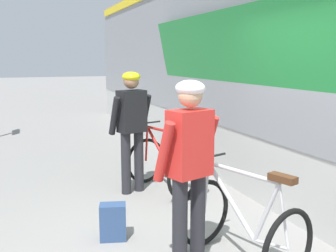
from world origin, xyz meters
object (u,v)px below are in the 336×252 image
object	(u,v)px
cyclist_near_in_red	(189,159)
bicycle_near_silver	(242,225)
bicycle_far_red	(166,165)
cyclist_far_in_dark	(132,121)
backpack_on_platform	(113,222)

from	to	relation	value
cyclist_near_in_red	bicycle_near_silver	distance (m)	0.83
bicycle_far_red	cyclist_far_in_dark	bearing A→B (deg)	163.22
cyclist_far_in_dark	bicycle_near_silver	distance (m)	2.51
bicycle_near_silver	backpack_on_platform	distance (m)	1.42
cyclist_far_in_dark	backpack_on_platform	size ratio (longest dim) A/B	4.40
cyclist_far_in_dark	bicycle_far_red	world-z (taller)	cyclist_far_in_dark
bicycle_near_silver	backpack_on_platform	world-z (taller)	bicycle_near_silver
bicycle_near_silver	bicycle_far_red	world-z (taller)	same
bicycle_near_silver	bicycle_far_red	size ratio (longest dim) A/B	1.01
cyclist_far_in_dark	bicycle_far_red	size ratio (longest dim) A/B	1.44
cyclist_near_in_red	cyclist_far_in_dark	distance (m)	2.27
cyclist_near_in_red	bicycle_near_silver	bearing A→B (deg)	-14.45
cyclist_far_in_dark	backpack_on_platform	world-z (taller)	cyclist_far_in_dark
cyclist_far_in_dark	bicycle_far_red	xyz separation A→B (m)	(0.47, -0.14, -0.65)
bicycle_near_silver	bicycle_far_red	distance (m)	2.26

